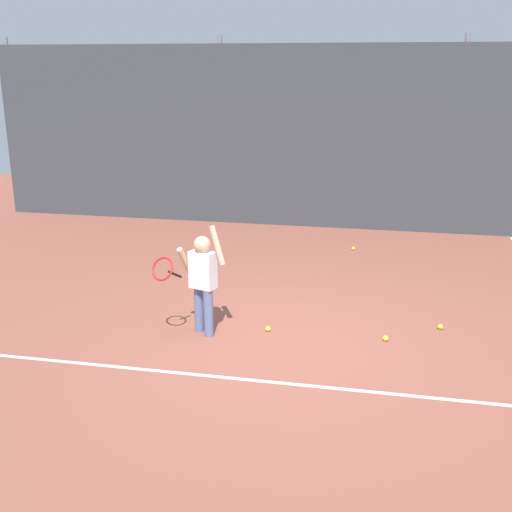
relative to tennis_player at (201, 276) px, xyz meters
The scene contains 11 objects.
ground_plane 1.31m from the tennis_player, ahead, with size 20.00×20.00×0.00m, color brown.
court_line_baseline 1.65m from the tennis_player, 43.52° to the right, with size 9.00×0.05×0.00m, color white.
back_fence_windscreen 5.63m from the tennis_player, 78.81° to the left, with size 13.76×0.08×3.46m, color #383D42.
fence_post_0 7.96m from the tennis_player, 135.79° to the left, with size 0.09×0.09×3.61m, color slate.
fence_post_1 5.72m from the tennis_player, 101.98° to the left, with size 0.09×0.09×3.61m, color slate.
fence_post_2 6.51m from the tennis_player, 58.88° to the left, with size 0.09×0.09×3.61m, color slate.
tennis_player is the anchor object (origin of this frame).
tennis_ball_1 2.97m from the tennis_player, 14.00° to the left, with size 0.07×0.07×0.07m, color #CCE033.
tennis_ball_2 4.27m from the tennis_player, 68.00° to the left, with size 0.07×0.07×0.07m, color #CCE033.
tennis_ball_3 2.27m from the tennis_player, ahead, with size 0.07×0.07×0.07m, color #CCE033.
tennis_ball_4 1.05m from the tennis_player, 16.01° to the left, with size 0.07×0.07×0.07m, color #CCE033.
Camera 1 is at (0.94, -6.50, 3.10)m, focal length 44.21 mm.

